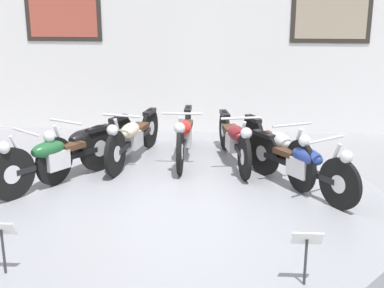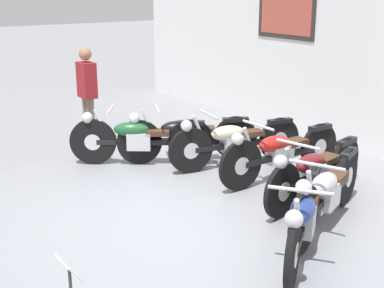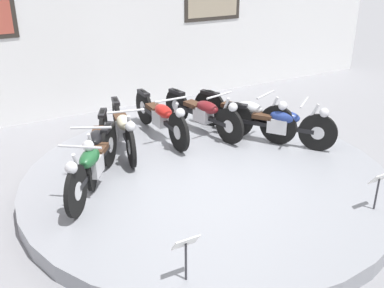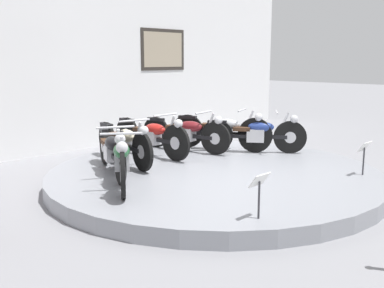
% 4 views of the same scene
% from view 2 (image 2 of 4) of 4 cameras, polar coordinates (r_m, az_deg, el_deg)
% --- Properties ---
extents(ground_plane, '(60.00, 60.00, 0.00)m').
position_cam_2_polar(ground_plane, '(6.13, -1.31, -8.55)').
color(ground_plane, gray).
extents(display_platform, '(5.19, 5.19, 0.22)m').
position_cam_2_polar(display_platform, '(6.09, -1.31, -7.61)').
color(display_platform, gray).
rests_on(display_platform, ground_plane).
extents(motorcycle_green, '(1.21, 1.65, 0.80)m').
position_cam_2_polar(motorcycle_green, '(7.32, -5.69, 0.70)').
color(motorcycle_green, black).
rests_on(motorcycle_green, display_platform).
extents(motorcycle_black, '(0.90, 1.80, 0.79)m').
position_cam_2_polar(motorcycle_black, '(7.41, -0.76, 0.92)').
color(motorcycle_black, black).
rests_on(motorcycle_black, display_platform).
extents(motorcycle_cream, '(0.57, 1.93, 0.78)m').
position_cam_2_polar(motorcycle_cream, '(7.22, 4.48, 0.41)').
color(motorcycle_cream, black).
rests_on(motorcycle_cream, display_platform).
extents(motorcycle_red, '(0.54, 1.98, 0.79)m').
position_cam_2_polar(motorcycle_red, '(6.80, 9.33, -0.76)').
color(motorcycle_red, black).
rests_on(motorcycle_red, display_platform).
extents(motorcycle_maroon, '(0.58, 1.92, 0.78)m').
position_cam_2_polar(motorcycle_maroon, '(6.22, 12.91, -2.75)').
color(motorcycle_maroon, black).
rests_on(motorcycle_maroon, display_platform).
extents(motorcycle_silver, '(0.85, 1.86, 0.80)m').
position_cam_2_polar(motorcycle_silver, '(5.58, 14.16, -4.94)').
color(motorcycle_silver, black).
rests_on(motorcycle_silver, display_platform).
extents(motorcycle_blue, '(1.21, 1.60, 0.78)m').
position_cam_2_polar(motorcycle_blue, '(5.02, 11.82, -7.51)').
color(motorcycle_blue, black).
rests_on(motorcycle_blue, display_platform).
extents(info_placard_front_centre, '(0.26, 0.11, 0.51)m').
position_cam_2_polar(info_placard_front_centre, '(4.08, -12.90, -13.63)').
color(info_placard_front_centre, '#333338').
rests_on(info_placard_front_centre, display_platform).
extents(visitor_standing, '(0.36, 0.22, 1.62)m').
position_cam_2_polar(visitor_standing, '(9.14, -11.11, 5.66)').
color(visitor_standing, '#6B6051').
rests_on(visitor_standing, ground_plane).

